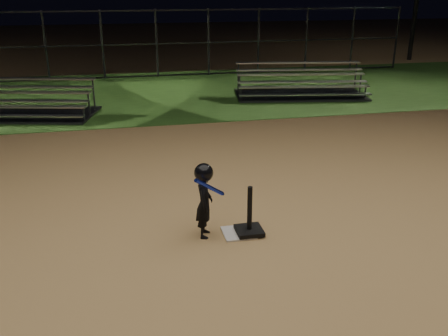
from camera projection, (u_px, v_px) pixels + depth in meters
ground at (239, 233)px, 7.16m from camera, size 80.00×80.00×0.00m
grass_strip at (166, 92)px, 16.30m from camera, size 60.00×8.00×0.01m
home_plate at (239, 233)px, 7.16m from camera, size 0.45×0.45×0.02m
batting_tee at (249, 224)px, 7.10m from camera, size 0.38×0.38×0.72m
child_batter at (204, 198)px, 6.90m from camera, size 0.48×0.52×1.10m
bleacher_left at (22, 109)px, 13.38m from camera, size 4.17×2.72×0.94m
bleacher_right at (300, 90)px, 15.76m from camera, size 4.33×2.62×0.99m
backstop_fence at (157, 44)px, 18.60m from camera, size 20.08×0.08×2.50m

